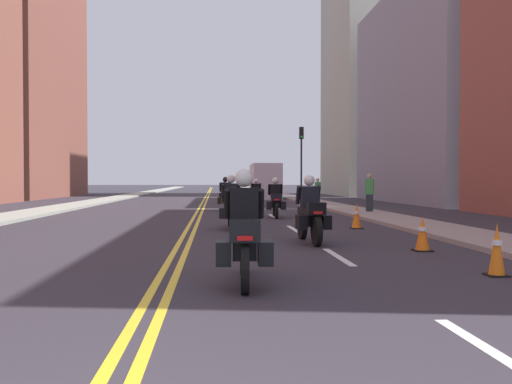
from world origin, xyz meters
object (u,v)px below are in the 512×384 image
traffic_cone_1 (357,216)px  traffic_light_far (301,151)px  parked_truck (265,183)px  motorcycle_3 (276,201)px  motorcycle_5 (256,195)px  traffic_cone_0 (423,234)px  motorcycle_4 (225,197)px  pedestrian_1 (369,193)px  motorcycle_1 (310,215)px  motorcycle_0 (244,237)px  pedestrian_0 (318,191)px  motorcycle_2 (231,207)px  motorcycle_6 (225,193)px  traffic_cone_2 (497,250)px

traffic_cone_1 → traffic_light_far: 20.72m
parked_truck → traffic_cone_1: bearing=-89.5°
motorcycle_3 → motorcycle_5: motorcycle_3 is taller
traffic_cone_1 → traffic_light_far: traffic_light_far is taller
traffic_cone_0 → traffic_cone_1: bearing=90.0°
motorcycle_5 → motorcycle_4: bearing=-110.4°
pedestrian_1 → motorcycle_3: bearing=-132.9°
motorcycle_3 → motorcycle_1: bearing=-88.1°
motorcycle_1 → parked_truck: bearing=83.7°
traffic_cone_1 → traffic_cone_0: bearing=-90.0°
motorcycle_0 → parked_truck: (3.64, 36.77, 0.61)m
pedestrian_0 → parked_truck: bearing=-5.6°
motorcycle_3 → motorcycle_2: bearing=-108.2°
motorcycle_2 → motorcycle_1: bearing=-67.4°
motorcycle_6 → pedestrian_0: bearing=-32.0°
motorcycle_5 → parked_truck: (1.71, 13.37, 0.63)m
motorcycle_1 → motorcycle_3: 8.87m
motorcycle_0 → traffic_cone_0: bearing=43.3°
motorcycle_4 → motorcycle_5: bearing=69.5°
motorcycle_0 → parked_truck: 36.96m
motorcycle_2 → motorcycle_3: 5.23m
traffic_cone_1 → traffic_cone_2: size_ratio=0.95×
motorcycle_0 → parked_truck: bearing=86.7°
motorcycle_1 → motorcycle_5: 18.41m
pedestrian_0 → traffic_cone_0: bearing=160.2°
motorcycle_0 → pedestrian_0: motorcycle_0 is taller
motorcycle_0 → motorcycle_1: bearing=72.3°
traffic_cone_2 → pedestrian_0: 24.18m
motorcycle_3 → motorcycle_4: motorcycle_4 is taller
parked_truck → motorcycle_1: bearing=-93.3°
motorcycle_6 → pedestrian_1: bearing=-63.5°
motorcycle_1 → traffic_cone_0: 2.65m
motorcycle_1 → motorcycle_2: motorcycle_2 is taller
motorcycle_5 → pedestrian_0: 3.91m
traffic_cone_2 → parked_truck: parked_truck is taller
traffic_cone_1 → parked_truck: bearing=90.5°
motorcycle_0 → motorcycle_4: size_ratio=0.97×
motorcycle_5 → motorcycle_6: (-1.70, 4.48, 0.01)m
pedestrian_1 → traffic_cone_1: bearing=-85.7°
motorcycle_5 → traffic_cone_2: 23.10m
motorcycle_3 → traffic_cone_2: bearing=-78.9°
traffic_cone_2 → pedestrian_0: bearing=85.8°
motorcycle_4 → traffic_light_far: (5.35, 10.48, 2.82)m
traffic_cone_0 → traffic_cone_2: bearing=-89.9°
traffic_cone_2 → motorcycle_4: bearing=101.8°
motorcycle_2 → traffic_cone_0: 6.78m
traffic_cone_1 → traffic_light_far: (1.55, 20.43, 3.09)m
motorcycle_5 → motorcycle_0: bearing=-93.9°
motorcycle_2 → parked_truck: parked_truck is taller
motorcycle_3 → traffic_cone_0: bearing=-76.6°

